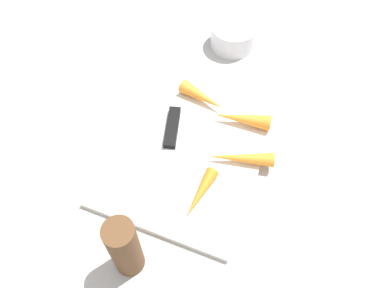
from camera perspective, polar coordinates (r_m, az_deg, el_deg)
name	(u,v)px	position (r m, az deg, el deg)	size (l,w,h in m)	color
ground_plane	(192,148)	(0.73, 0.00, -0.53)	(1.40, 1.40, 0.00)	#ADA8A0
cutting_board	(192,146)	(0.72, 0.00, -0.27)	(0.36, 0.26, 0.01)	silver
knife	(171,133)	(0.72, -3.02, 1.57)	(0.20, 0.07, 0.01)	#B7B7BC
carrot_longest	(240,158)	(0.69, 6.95, -2.04)	(0.03, 0.03, 0.12)	orange
carrot_short	(203,97)	(0.77, 1.57, 6.85)	(0.03, 0.03, 0.10)	orange
carrot_shortest	(200,193)	(0.65, 1.22, -7.14)	(0.02, 0.02, 0.09)	orange
carrot_long	(242,119)	(0.74, 7.25, 3.67)	(0.03, 0.03, 0.11)	orange
small_bowl	(233,36)	(0.90, 6.02, 15.43)	(0.10, 0.10, 0.05)	silver
pepper_grinder	(125,248)	(0.58, -9.79, -14.71)	(0.04, 0.04, 0.13)	brown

